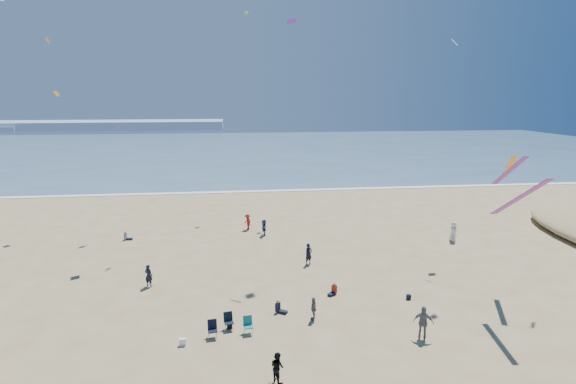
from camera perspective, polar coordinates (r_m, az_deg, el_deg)
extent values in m
cube|color=#476B84|center=(112.72, -6.44, 5.38)|extent=(220.00, 100.00, 0.06)
cube|color=white|center=(63.35, -5.89, 0.04)|extent=(220.00, 1.20, 0.08)
cube|color=#7A8EA8|center=(196.35, -24.70, 7.71)|extent=(110.00, 20.00, 3.20)
imported|color=slate|center=(27.10, 16.81, -15.55)|extent=(1.21, 0.89, 1.90)
imported|color=black|center=(22.80, -1.36, -21.32)|extent=(0.87, 0.92, 1.50)
imported|color=navy|center=(43.61, -3.07, -4.52)|extent=(0.58, 1.50, 1.58)
imported|color=slate|center=(28.02, 3.26, -14.55)|extent=(0.56, 0.92, 1.46)
imported|color=maroon|center=(45.58, -5.15, -3.80)|extent=(1.01, 1.18, 1.59)
imported|color=black|center=(33.83, -17.29, -10.10)|extent=(0.70, 0.59, 1.63)
imported|color=black|center=(36.31, 2.64, -7.88)|extent=(0.76, 0.67, 1.75)
imported|color=silver|center=(44.54, 20.23, -4.73)|extent=(0.60, 0.92, 1.86)
cube|color=white|center=(26.36, -13.23, -18.04)|extent=(0.35, 0.20, 0.40)
cube|color=black|center=(27.54, -7.42, -16.43)|extent=(0.30, 0.22, 0.38)
cube|color=black|center=(31.74, 15.06, -12.74)|extent=(0.28, 0.18, 0.34)
cube|color=orange|center=(41.23, -28.20, 16.65)|extent=(0.60, 0.85, 0.43)
cube|color=green|center=(56.44, -5.34, 21.63)|extent=(0.53, 0.42, 0.32)
cube|color=white|center=(43.49, 20.39, 17.41)|extent=(0.73, 0.76, 0.54)
cube|color=#FEA622|center=(50.49, -27.30, 11.03)|extent=(0.62, 0.55, 0.48)
cube|color=#D12866|center=(39.25, -20.73, 7.72)|extent=(0.71, 0.87, 0.38)
cube|color=purple|center=(37.21, 0.47, 20.87)|extent=(0.83, 0.70, 0.40)
cube|color=#742596|center=(30.22, 26.27, 2.39)|extent=(0.35, 3.14, 2.21)
cube|color=orange|center=(34.05, 26.25, 2.80)|extent=(0.35, 2.64, 1.87)
cube|color=purple|center=(22.32, 27.30, -0.68)|extent=(0.35, 3.30, 2.33)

